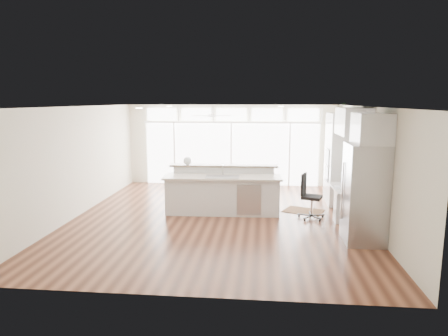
# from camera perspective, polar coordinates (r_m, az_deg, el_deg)

# --- Properties ---
(floor) EXTENTS (7.00, 8.00, 0.02)m
(floor) POSITION_cam_1_polar(r_m,az_deg,el_deg) (9.85, -0.84, -7.19)
(floor) COLOR #462215
(floor) RESTS_ON ground
(ceiling) EXTENTS (7.00, 8.00, 0.02)m
(ceiling) POSITION_cam_1_polar(r_m,az_deg,el_deg) (9.43, -0.88, 8.78)
(ceiling) COLOR white
(ceiling) RESTS_ON wall_back
(wall_back) EXTENTS (7.00, 0.04, 2.70)m
(wall_back) POSITION_cam_1_polar(r_m,az_deg,el_deg) (13.49, 1.07, 3.29)
(wall_back) COLOR beige
(wall_back) RESTS_ON floor
(wall_front) EXTENTS (7.00, 0.04, 2.70)m
(wall_front) POSITION_cam_1_polar(r_m,az_deg,el_deg) (5.67, -5.47, -5.64)
(wall_front) COLOR beige
(wall_front) RESTS_ON floor
(wall_left) EXTENTS (0.04, 8.00, 2.70)m
(wall_left) POSITION_cam_1_polar(r_m,az_deg,el_deg) (10.53, -20.15, 0.90)
(wall_left) COLOR beige
(wall_left) RESTS_ON floor
(wall_right) EXTENTS (0.04, 8.00, 2.70)m
(wall_right) POSITION_cam_1_polar(r_m,az_deg,el_deg) (9.79, 19.95, 0.30)
(wall_right) COLOR beige
(wall_right) RESTS_ON floor
(glass_wall) EXTENTS (5.80, 0.06, 2.08)m
(glass_wall) POSITION_cam_1_polar(r_m,az_deg,el_deg) (13.47, 1.04, 1.99)
(glass_wall) COLOR white
(glass_wall) RESTS_ON wall_back
(transom_row) EXTENTS (5.90, 0.06, 0.40)m
(transom_row) POSITION_cam_1_polar(r_m,az_deg,el_deg) (13.36, 1.06, 7.66)
(transom_row) COLOR white
(transom_row) RESTS_ON wall_back
(desk_window) EXTENTS (0.04, 0.85, 0.85)m
(desk_window) POSITION_cam_1_polar(r_m,az_deg,el_deg) (10.04, 19.38, 1.70)
(desk_window) COLOR white
(desk_window) RESTS_ON wall_right
(ceiling_fan) EXTENTS (1.16, 1.16, 0.32)m
(ceiling_fan) POSITION_cam_1_polar(r_m,az_deg,el_deg) (12.27, -1.72, 7.95)
(ceiling_fan) COLOR white
(ceiling_fan) RESTS_ON ceiling
(recessed_lights) EXTENTS (3.40, 3.00, 0.02)m
(recessed_lights) POSITION_cam_1_polar(r_m,az_deg,el_deg) (9.63, -0.74, 8.68)
(recessed_lights) COLOR white
(recessed_lights) RESTS_ON ceiling
(oven_cabinet) EXTENTS (0.64, 1.20, 2.50)m
(oven_cabinet) POSITION_cam_1_polar(r_m,az_deg,el_deg) (11.47, 16.15, 1.28)
(oven_cabinet) COLOR silver
(oven_cabinet) RESTS_ON floor
(desk_nook) EXTENTS (0.72, 1.30, 0.76)m
(desk_nook) POSITION_cam_1_polar(r_m,az_deg,el_deg) (10.18, 17.20, -4.79)
(desk_nook) COLOR silver
(desk_nook) RESTS_ON floor
(upper_cabinets) EXTENTS (0.64, 1.30, 0.64)m
(upper_cabinets) POSITION_cam_1_polar(r_m,az_deg,el_deg) (9.90, 18.00, 6.33)
(upper_cabinets) COLOR silver
(upper_cabinets) RESTS_ON wall_right
(refrigerator) EXTENTS (0.76, 0.90, 2.00)m
(refrigerator) POSITION_cam_1_polar(r_m,az_deg,el_deg) (8.47, 19.47, -3.47)
(refrigerator) COLOR #A4A4A8
(refrigerator) RESTS_ON floor
(fridge_cabinet) EXTENTS (0.64, 0.90, 0.60)m
(fridge_cabinet) POSITION_cam_1_polar(r_m,az_deg,el_deg) (8.30, 20.38, 5.31)
(fridge_cabinet) COLOR silver
(fridge_cabinet) RESTS_ON wall_right
(framed_photos) EXTENTS (0.06, 0.22, 0.80)m
(framed_photos) POSITION_cam_1_polar(r_m,az_deg,el_deg) (10.66, 18.56, 1.36)
(framed_photos) COLOR black
(framed_photos) RESTS_ON wall_right
(kitchen_island) EXTENTS (2.99, 1.22, 1.17)m
(kitchen_island) POSITION_cam_1_polar(r_m,az_deg,el_deg) (10.12, -0.20, -3.23)
(kitchen_island) COLOR silver
(kitchen_island) RESTS_ON floor
(rug) EXTENTS (1.15, 1.01, 0.01)m
(rug) POSITION_cam_1_polar(r_m,az_deg,el_deg) (10.62, 11.27, -6.03)
(rug) COLOR #3C2213
(rug) RESTS_ON floor
(office_chair) EXTENTS (0.70, 0.68, 1.09)m
(office_chair) POSITION_cam_1_polar(r_m,az_deg,el_deg) (9.88, 12.45, -4.03)
(office_chair) COLOR black
(office_chair) RESTS_ON floor
(fishbowl) EXTENTS (0.23, 0.23, 0.21)m
(fishbowl) POSITION_cam_1_polar(r_m,az_deg,el_deg) (10.48, -5.25, 1.03)
(fishbowl) COLOR white
(fishbowl) RESTS_ON kitchen_island
(monitor) EXTENTS (0.13, 0.51, 0.42)m
(monitor) POSITION_cam_1_polar(r_m,az_deg,el_deg) (10.04, 16.92, -1.53)
(monitor) COLOR black
(monitor) RESTS_ON desk_nook
(keyboard) EXTENTS (0.13, 0.32, 0.02)m
(keyboard) POSITION_cam_1_polar(r_m,az_deg,el_deg) (10.05, 15.92, -2.64)
(keyboard) COLOR white
(keyboard) RESTS_ON desk_nook
(potted_plant) EXTENTS (0.28, 0.30, 0.21)m
(potted_plant) POSITION_cam_1_polar(r_m,az_deg,el_deg) (11.36, 16.47, 8.06)
(potted_plant) COLOR #2C4F22
(potted_plant) RESTS_ON oven_cabinet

